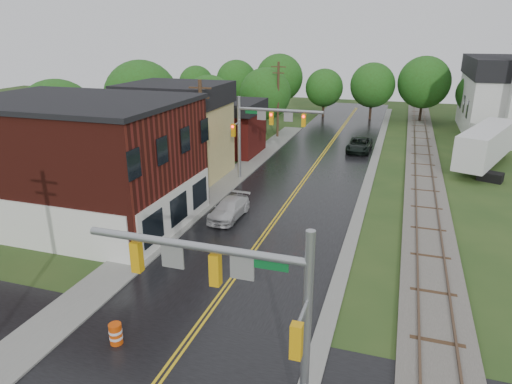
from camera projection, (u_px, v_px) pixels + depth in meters
The scene contains 19 objects.
main_road at pixel (308, 174), 41.61m from camera, with size 10.00×90.00×0.02m, color black.
curb_right at pixel (373, 165), 44.53m from camera, with size 0.80×70.00×0.12m, color gray.
sidewalk_left at pixel (225, 184), 38.93m from camera, with size 2.40×50.00×0.12m, color gray.
brick_building at pixel (81, 161), 30.40m from camera, with size 14.30×10.30×8.30m.
yellow_house at pixel (178, 141), 40.15m from camera, with size 8.00×7.00×6.40m, color tan.
darkred_building at pixel (226, 133), 48.27m from camera, with size 7.00×6.00×4.40m, color #3F0F0C.
railroad at pixel (423, 168), 43.16m from camera, with size 3.20×80.00×0.30m.
traffic_signal_near at pixel (239, 289), 13.83m from camera, with size 7.34×0.30×7.20m.
traffic_signal_far at pixel (263, 124), 38.27m from camera, with size 7.34×0.43×7.20m.
utility_pole_b at pixel (202, 137), 34.84m from camera, with size 1.80×0.28×9.00m.
utility_pole_c at pixel (278, 99), 54.57m from camera, with size 1.80×0.28×9.00m.
tree_left_a at pixel (60, 122), 38.40m from camera, with size 6.80×6.80×8.67m.
tree_left_b at pixel (143, 100), 46.59m from camera, with size 7.60×7.60×9.69m.
tree_left_c at pixel (210, 102), 53.01m from camera, with size 6.00×6.00×7.65m.
tree_left_e at pixel (266, 95), 56.84m from camera, with size 6.40×6.40×8.16m.
suv_dark at pixel (359, 145), 49.28m from camera, with size 2.40×5.21×1.45m, color black.
pickup_white at pixel (229, 209), 31.75m from camera, with size 1.82×4.47×1.30m, color silver.
semi_trailer at pixel (486, 144), 43.05m from camera, with size 6.75×12.36×3.85m.
construction_barrel at pixel (116, 334), 18.94m from camera, with size 0.53×0.53×0.95m, color #CC4309.
Camera 1 is at (7.68, -9.31, 12.36)m, focal length 32.00 mm.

